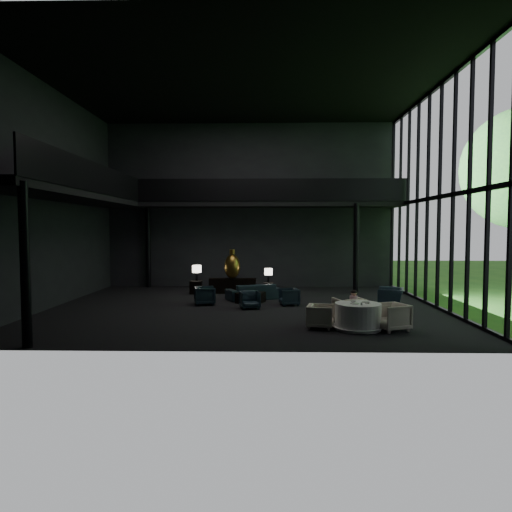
{
  "coord_description": "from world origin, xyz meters",
  "views": [
    {
      "loc": [
        0.79,
        -16.46,
        2.87
      ],
      "look_at": [
        0.4,
        0.5,
        1.85
      ],
      "focal_mm": 32.0,
      "sensor_mm": 36.0,
      "label": 1
    }
  ],
  "objects_px": {
    "sofa": "(253,289)",
    "window_armchair": "(391,295)",
    "dining_chair_west": "(320,316)",
    "coffee_table": "(251,298)",
    "child": "(354,299)",
    "bronze_urn": "(232,266)",
    "lounge_armchair_south": "(250,300)",
    "lounge_armchair_west": "(205,295)",
    "side_table_left": "(196,287)",
    "dining_chair_north": "(350,308)",
    "dining_chair_east": "(391,314)",
    "table_lamp_right": "(268,272)",
    "side_table_right": "(268,288)",
    "dining_table": "(358,318)",
    "table_lamp_left": "(197,270)",
    "lounge_armchair_east": "(289,297)",
    "console": "(233,286)"
  },
  "relations": [
    {
      "from": "lounge_armchair_south",
      "to": "dining_chair_east",
      "type": "bearing_deg",
      "value": -52.93
    },
    {
      "from": "lounge_armchair_south",
      "to": "sofa",
      "type": "bearing_deg",
      "value": 74.78
    },
    {
      "from": "bronze_urn",
      "to": "side_table_left",
      "type": "xyz_separation_m",
      "value": [
        -1.6,
        -0.08,
        -0.93
      ]
    },
    {
      "from": "child",
      "to": "dining_table",
      "type": "bearing_deg",
      "value": 85.94
    },
    {
      "from": "lounge_armchair_west",
      "to": "coffee_table",
      "type": "distance_m",
      "value": 1.79
    },
    {
      "from": "window_armchair",
      "to": "dining_chair_east",
      "type": "distance_m",
      "value": 4.21
    },
    {
      "from": "table_lamp_right",
      "to": "window_armchair",
      "type": "xyz_separation_m",
      "value": [
        4.52,
        -3.27,
        -0.5
      ]
    },
    {
      "from": "child",
      "to": "bronze_urn",
      "type": "bearing_deg",
      "value": -55.48
    },
    {
      "from": "dining_chair_west",
      "to": "child",
      "type": "bearing_deg",
      "value": -40.24
    },
    {
      "from": "dining_chair_north",
      "to": "dining_chair_east",
      "type": "relative_size",
      "value": 1.03
    },
    {
      "from": "table_lamp_left",
      "to": "child",
      "type": "bearing_deg",
      "value": -47.21
    },
    {
      "from": "side_table_right",
      "to": "table_lamp_right",
      "type": "relative_size",
      "value": 0.83
    },
    {
      "from": "coffee_table",
      "to": "child",
      "type": "distance_m",
      "value": 4.92
    },
    {
      "from": "lounge_armchair_south",
      "to": "window_armchair",
      "type": "distance_m",
      "value": 5.26
    },
    {
      "from": "bronze_urn",
      "to": "lounge_armchair_east",
      "type": "xyz_separation_m",
      "value": [
        2.36,
        -3.04,
        -0.9
      ]
    },
    {
      "from": "side_table_left",
      "to": "lounge_armchair_west",
      "type": "relative_size",
      "value": 0.75
    },
    {
      "from": "lounge_armchair_west",
      "to": "dining_chair_east",
      "type": "relative_size",
      "value": 0.81
    },
    {
      "from": "table_lamp_right",
      "to": "dining_chair_west",
      "type": "height_order",
      "value": "table_lamp_right"
    },
    {
      "from": "sofa",
      "to": "window_armchair",
      "type": "height_order",
      "value": "sofa"
    },
    {
      "from": "table_lamp_right",
      "to": "sofa",
      "type": "relative_size",
      "value": 0.27
    },
    {
      "from": "table_lamp_left",
      "to": "sofa",
      "type": "distance_m",
      "value": 3.19
    },
    {
      "from": "side_table_left",
      "to": "dining_chair_east",
      "type": "relative_size",
      "value": 0.61
    },
    {
      "from": "side_table_left",
      "to": "dining_chair_north",
      "type": "distance_m",
      "value": 8.34
    },
    {
      "from": "dining_chair_west",
      "to": "coffee_table",
      "type": "bearing_deg",
      "value": 38.63
    },
    {
      "from": "dining_table",
      "to": "table_lamp_right",
      "type": "bearing_deg",
      "value": 109.24
    },
    {
      "from": "side_table_left",
      "to": "dining_chair_east",
      "type": "distance_m",
      "value": 9.74
    },
    {
      "from": "table_lamp_right",
      "to": "window_armchair",
      "type": "relative_size",
      "value": 0.61
    },
    {
      "from": "bronze_urn",
      "to": "dining_chair_west",
      "type": "distance_m",
      "value": 7.64
    },
    {
      "from": "console",
      "to": "child",
      "type": "bearing_deg",
      "value": -56.03
    },
    {
      "from": "console",
      "to": "child",
      "type": "xyz_separation_m",
      "value": [
        4.19,
        -6.22,
        0.39
      ]
    },
    {
      "from": "sofa",
      "to": "side_table_left",
      "type": "bearing_deg",
      "value": -55.69
    },
    {
      "from": "table_lamp_left",
      "to": "child",
      "type": "relative_size",
      "value": 1.25
    },
    {
      "from": "table_lamp_left",
      "to": "dining_chair_east",
      "type": "bearing_deg",
      "value": -47.98
    },
    {
      "from": "lounge_armchair_west",
      "to": "child",
      "type": "relative_size",
      "value": 1.36
    },
    {
      "from": "side_table_left",
      "to": "window_armchair",
      "type": "bearing_deg",
      "value": -21.62
    },
    {
      "from": "sofa",
      "to": "lounge_armchair_west",
      "type": "relative_size",
      "value": 3.02
    },
    {
      "from": "lounge_armchair_south",
      "to": "child",
      "type": "relative_size",
      "value": 1.14
    },
    {
      "from": "coffee_table",
      "to": "console",
      "type": "bearing_deg",
      "value": 109.04
    },
    {
      "from": "dining_chair_east",
      "to": "dining_chair_west",
      "type": "bearing_deg",
      "value": -118.89
    },
    {
      "from": "sofa",
      "to": "lounge_armchair_west",
      "type": "distance_m",
      "value": 2.25
    },
    {
      "from": "console",
      "to": "child",
      "type": "relative_size",
      "value": 3.8
    },
    {
      "from": "coffee_table",
      "to": "child",
      "type": "xyz_separation_m",
      "value": [
        3.29,
        -3.62,
        0.52
      ]
    },
    {
      "from": "bronze_urn",
      "to": "dining_chair_north",
      "type": "xyz_separation_m",
      "value": [
        4.04,
        -6.22,
        -0.74
      ]
    },
    {
      "from": "dining_table",
      "to": "dining_chair_east",
      "type": "xyz_separation_m",
      "value": [
        0.91,
        -0.11,
        0.13
      ]
    },
    {
      "from": "window_armchair",
      "to": "child",
      "type": "xyz_separation_m",
      "value": [
        -1.93,
        -2.96,
        0.29
      ]
    },
    {
      "from": "console",
      "to": "dining_table",
      "type": "height_order",
      "value": "dining_table"
    },
    {
      "from": "side_table_right",
      "to": "lounge_armchair_south",
      "type": "xyz_separation_m",
      "value": [
        -0.69,
        -3.69,
        0.06
      ]
    },
    {
      "from": "lounge_armchair_west",
      "to": "dining_chair_east",
      "type": "distance_m",
      "value": 7.21
    },
    {
      "from": "table_lamp_left",
      "to": "lounge_armchair_south",
      "type": "bearing_deg",
      "value": -57.6
    },
    {
      "from": "side_table_left",
      "to": "lounge_armchair_south",
      "type": "distance_m",
      "value": 4.49
    }
  ]
}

